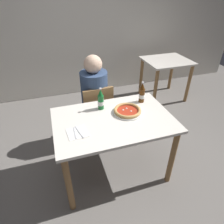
# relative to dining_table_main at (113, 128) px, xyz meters

# --- Properties ---
(ground_plane) EXTENTS (8.00, 8.00, 0.00)m
(ground_plane) POSITION_rel_dining_table_main_xyz_m (0.00, 0.00, -0.64)
(ground_plane) COLOR slate
(back_wall_tiled) EXTENTS (7.00, 0.10, 2.60)m
(back_wall_tiled) POSITION_rel_dining_table_main_xyz_m (0.00, 2.20, 0.66)
(back_wall_tiled) COLOR silver
(back_wall_tiled) RESTS_ON ground_plane
(dining_table_main) EXTENTS (1.20, 0.80, 0.75)m
(dining_table_main) POSITION_rel_dining_table_main_xyz_m (0.00, 0.00, 0.00)
(dining_table_main) COLOR silver
(dining_table_main) RESTS_ON ground_plane
(chair_behind_table) EXTENTS (0.43, 0.43, 0.85)m
(chair_behind_table) POSITION_rel_dining_table_main_xyz_m (-0.03, 0.61, -0.15)
(chair_behind_table) COLOR olive
(chair_behind_table) RESTS_ON ground_plane
(diner_seated) EXTENTS (0.34, 0.34, 1.21)m
(diner_seated) POSITION_rel_dining_table_main_xyz_m (-0.04, 0.66, -0.05)
(diner_seated) COLOR #2D3342
(diner_seated) RESTS_ON ground_plane
(dining_table_background) EXTENTS (0.80, 0.70, 0.75)m
(dining_table_background) POSITION_rel_dining_table_main_xyz_m (1.49, 1.44, -0.04)
(dining_table_background) COLOR silver
(dining_table_background) RESTS_ON ground_plane
(pizza_margherita_near) EXTENTS (0.31, 0.31, 0.04)m
(pizza_margherita_near) POSITION_rel_dining_table_main_xyz_m (0.18, 0.06, 0.14)
(pizza_margherita_near) COLOR white
(pizza_margherita_near) RESTS_ON dining_table_main
(beer_bottle_left) EXTENTS (0.07, 0.07, 0.25)m
(beer_bottle_left) POSITION_rel_dining_table_main_xyz_m (0.41, 0.23, 0.22)
(beer_bottle_left) COLOR #512D0F
(beer_bottle_left) RESTS_ON dining_table_main
(beer_bottle_center) EXTENTS (0.07, 0.07, 0.25)m
(beer_bottle_center) POSITION_rel_dining_table_main_xyz_m (-0.07, 0.22, 0.22)
(beer_bottle_center) COLOR #196B2D
(beer_bottle_center) RESTS_ON dining_table_main
(napkin_with_cutlery) EXTENTS (0.19, 0.19, 0.01)m
(napkin_with_cutlery) POSITION_rel_dining_table_main_xyz_m (-0.38, -0.11, 0.12)
(napkin_with_cutlery) COLOR white
(napkin_with_cutlery) RESTS_ON dining_table_main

